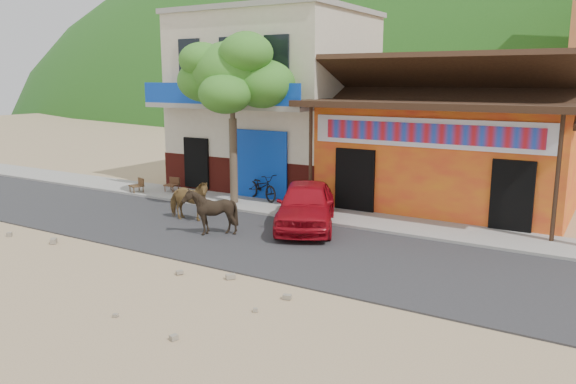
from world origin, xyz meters
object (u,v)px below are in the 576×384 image
cafe_chair_left (136,179)px  cafe_chair_right (171,179)px  scooter (262,187)px  red_car (306,205)px  cow_tan (189,200)px  tree (233,119)px  cow_dark (210,211)px

cafe_chair_left → cafe_chair_right: cafe_chair_left is taller
cafe_chair_left → scooter: bearing=36.0°
red_car → cow_tan: bearing=173.0°
cafe_chair_left → tree: bearing=27.1°
red_car → cafe_chair_right: size_ratio=4.11×
red_car → cafe_chair_left: red_car is taller
cow_dark → cafe_chair_left: 6.92m
cow_dark → scooter: bearing=-159.8°
cafe_chair_left → red_car: bearing=14.3°
cow_tan → cow_dark: 1.91m
cow_dark → cafe_chair_left: (-6.20, 3.06, -0.10)m
cow_tan → cafe_chair_right: size_ratio=1.55×
cow_tan → cafe_chair_left: bearing=54.1°
red_car → cafe_chair_right: bearing=140.8°
red_car → cafe_chair_left: bearing=148.3°
cafe_chair_left → cow_dark: bearing=-5.7°
cow_tan → tree: bearing=-7.7°
scooter → cafe_chair_left: 5.19m
scooter → cafe_chair_right: bearing=120.9°
red_car → scooter: 3.91m
scooter → cow_tan: bearing=-164.3°
cow_dark → red_car: 2.92m
red_car → scooter: size_ratio=2.23×
tree → cow_dark: (1.80, -3.56, -2.39)m
cow_tan → cafe_chair_left: (-4.55, 2.11, -0.07)m
tree → cow_dark: bearing=-63.1°
scooter → cafe_chair_left: cafe_chair_left is taller
cow_dark → red_car: size_ratio=0.33×
cow_tan → cafe_chair_left: 5.02m
tree → cafe_chair_left: (-4.40, -0.50, -2.49)m
tree → cafe_chair_right: bearing=174.2°
cow_tan → scooter: size_ratio=0.84×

